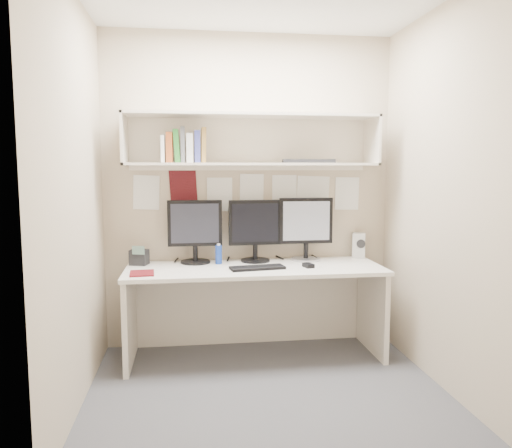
{
  "coord_description": "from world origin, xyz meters",
  "views": [
    {
      "loc": [
        -0.5,
        -3.17,
        1.5
      ],
      "look_at": [
        -0.03,
        0.35,
        1.1
      ],
      "focal_mm": 35.0,
      "sensor_mm": 36.0,
      "label": 1
    }
  ],
  "objects": [
    {
      "name": "monitor_right",
      "position": [
        0.46,
        0.87,
        1.01
      ],
      "size": [
        0.45,
        0.25,
        0.52
      ],
      "rotation": [
        0.0,
        0.0,
        -0.01
      ],
      "color": "#A5A5AA",
      "rests_on": "desk"
    },
    {
      "name": "wall_right",
      "position": [
        1.2,
        0.0,
        1.3
      ],
      "size": [
        0.02,
        2.0,
        2.6
      ],
      "primitive_type": "cube",
      "color": "#BAA88E",
      "rests_on": "ground"
    },
    {
      "name": "monitor_center",
      "position": [
        0.03,
        0.87,
        1.0
      ],
      "size": [
        0.44,
        0.24,
        0.51
      ],
      "rotation": [
        0.0,
        0.0,
        0.05
      ],
      "color": "black",
      "rests_on": "desk"
    },
    {
      "name": "pinned_papers",
      "position": [
        0.0,
        0.99,
        1.25
      ],
      "size": [
        1.92,
        0.01,
        0.48
      ],
      "primitive_type": null,
      "color": "white",
      "rests_on": "wall_back"
    },
    {
      "name": "overhead_hutch",
      "position": [
        0.0,
        0.86,
        1.72
      ],
      "size": [
        2.0,
        0.38,
        0.4
      ],
      "color": "silver",
      "rests_on": "wall_back"
    },
    {
      "name": "book_stack",
      "position": [
        -0.53,
        0.78,
        1.66
      ],
      "size": [
        0.34,
        0.17,
        0.28
      ],
      "color": "white",
      "rests_on": "overhead_hutch"
    },
    {
      "name": "monitor_left",
      "position": [
        -0.46,
        0.87,
        1.0
      ],
      "size": [
        0.44,
        0.24,
        0.51
      ],
      "rotation": [
        0.0,
        0.0,
        0.01
      ],
      "color": "black",
      "rests_on": "desk"
    },
    {
      "name": "wall_left",
      "position": [
        -1.2,
        0.0,
        1.3
      ],
      "size": [
        0.02,
        2.0,
        2.6
      ],
      "primitive_type": "cube",
      "color": "#BAA88E",
      "rests_on": "ground"
    },
    {
      "name": "desk",
      "position": [
        0.0,
        0.65,
        0.37
      ],
      "size": [
        2.0,
        0.7,
        0.73
      ],
      "color": "silver",
      "rests_on": "floor"
    },
    {
      "name": "desk_phone",
      "position": [
        -0.91,
        0.84,
        0.79
      ],
      "size": [
        0.16,
        0.15,
        0.16
      ],
      "rotation": [
        0.0,
        0.0,
        -0.28
      ],
      "color": "black",
      "rests_on": "desk"
    },
    {
      "name": "keyboard",
      "position": [
        0.01,
        0.55,
        0.74
      ],
      "size": [
        0.43,
        0.21,
        0.02
      ],
      "primitive_type": "cube",
      "rotation": [
        0.0,
        0.0,
        0.15
      ],
      "color": "black",
      "rests_on": "desk"
    },
    {
      "name": "speaker",
      "position": [
        0.94,
        0.92,
        0.84
      ],
      "size": [
        0.14,
        0.14,
        0.21
      ],
      "rotation": [
        0.0,
        0.0,
        -0.33
      ],
      "color": "beige",
      "rests_on": "desk"
    },
    {
      "name": "blue_bottle",
      "position": [
        -0.27,
        0.79,
        0.81
      ],
      "size": [
        0.05,
        0.05,
        0.17
      ],
      "color": "#16369A",
      "rests_on": "desk"
    },
    {
      "name": "wall_back",
      "position": [
        0.0,
        1.0,
        1.3
      ],
      "size": [
        2.4,
        0.02,
        2.6
      ],
      "primitive_type": "cube",
      "color": "#BAA88E",
      "rests_on": "ground"
    },
    {
      "name": "maroon_notebook",
      "position": [
        -0.85,
        0.48,
        0.74
      ],
      "size": [
        0.19,
        0.22,
        0.01
      ],
      "primitive_type": "cube",
      "rotation": [
        0.0,
        0.0,
        0.08
      ],
      "color": "maroon",
      "rests_on": "desk"
    },
    {
      "name": "wall_front",
      "position": [
        0.0,
        -1.0,
        1.3
      ],
      "size": [
        2.4,
        0.02,
        2.6
      ],
      "primitive_type": "cube",
      "color": "#BAA88E",
      "rests_on": "ground"
    },
    {
      "name": "floor",
      "position": [
        0.0,
        0.0,
        0.0
      ],
      "size": [
        2.4,
        2.0,
        0.01
      ],
      "primitive_type": "cube",
      "color": "#49494E",
      "rests_on": "ground"
    },
    {
      "name": "hutch_tray",
      "position": [
        0.45,
        0.78,
        1.55
      ],
      "size": [
        0.43,
        0.2,
        0.03
      ],
      "primitive_type": "cube",
      "rotation": [
        0.0,
        0.0,
        -0.12
      ],
      "color": "black",
      "rests_on": "overhead_hutch"
    },
    {
      "name": "mouse",
      "position": [
        0.41,
        0.56,
        0.75
      ],
      "size": [
        0.08,
        0.11,
        0.03
      ],
      "primitive_type": "cube",
      "rotation": [
        0.0,
        0.0,
        0.24
      ],
      "color": "black",
      "rests_on": "desk"
    }
  ]
}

